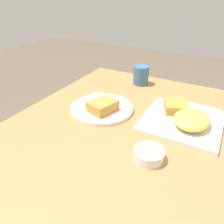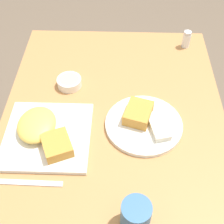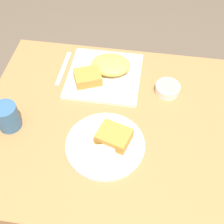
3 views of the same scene
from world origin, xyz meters
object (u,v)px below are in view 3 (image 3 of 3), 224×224
plate_square_near (105,72)px  plate_oval_far (107,144)px  sauce_ramekin (168,89)px  butter_knife (63,68)px  coffee_mug (7,117)px

plate_square_near → plate_oval_far: bearing=100.7°
plate_oval_far → sauce_ramekin: 0.32m
plate_square_near → plate_oval_far: size_ratio=1.07×
plate_square_near → sauce_ramekin: size_ratio=3.06×
plate_square_near → butter_knife: (0.17, -0.02, -0.02)m
butter_knife → coffee_mug: 0.32m
butter_knife → plate_oval_far: bearing=35.3°
plate_oval_far → coffee_mug: bearing=-5.8°
sauce_ramekin → butter_knife: (0.40, -0.06, -0.02)m
coffee_mug → plate_oval_far: bearing=174.2°
plate_oval_far → coffee_mug: 0.33m
sauce_ramekin → plate_square_near: bearing=-11.3°
butter_knife → coffee_mug: coffee_mug is taller
plate_oval_far → plate_square_near: bearing=-79.3°
plate_oval_far → sauce_ramekin: plate_oval_far is taller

